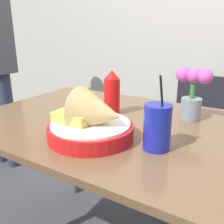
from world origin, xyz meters
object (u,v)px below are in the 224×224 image
Objects in this scene: chair_far_window at (200,127)px; ketchup_bottle at (112,93)px; flower_vase at (192,92)px; food_basket at (93,122)px; drink_cup at (157,128)px.

chair_far_window is 0.86m from ketchup_bottle.
flower_vase reaches higher than ketchup_bottle.
flower_vase is (0.07, -0.63, 0.38)m from chair_far_window.
flower_vase is at bearing 58.97° from food_basket.
flower_vase is at bearing -83.31° from chair_far_window.
chair_far_window is at bearing 71.45° from ketchup_bottle.
food_basket is at bearing -71.13° from ketchup_bottle.
ketchup_bottle is (-0.09, 0.27, 0.03)m from food_basket.
flower_vase reaches higher than food_basket.
flower_vase is at bearing 87.24° from drink_cup.
drink_cup is at bearing -92.76° from flower_vase.
chair_far_window is 2.81× the size of food_basket.
chair_far_window is 0.74m from flower_vase.
ketchup_bottle is 0.38m from drink_cup.
drink_cup is (0.31, -0.23, -0.03)m from ketchup_bottle.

